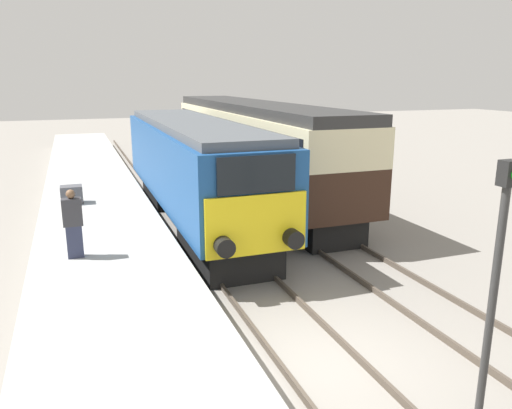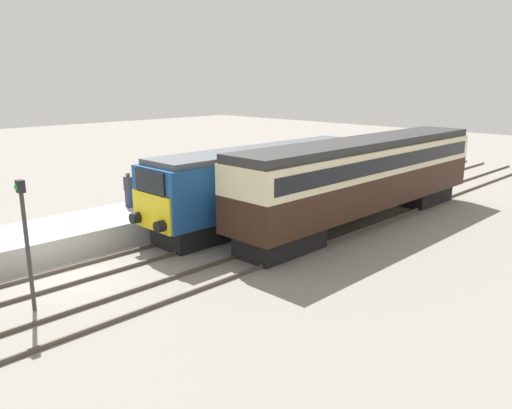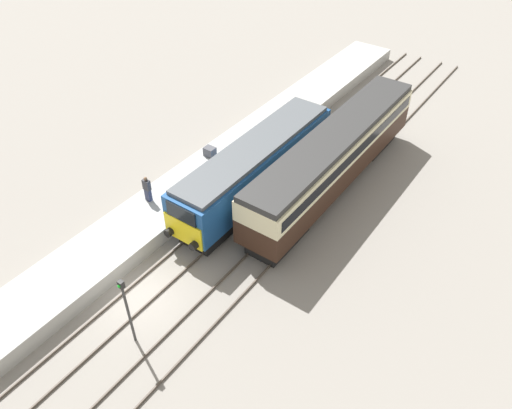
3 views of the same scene
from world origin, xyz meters
The scene contains 9 objects.
ground_plane centered at (0.00, 0.00, 0.00)m, with size 120.00×120.00×0.00m, color gray.
platform_left centered at (-3.30, 8.00, 0.47)m, with size 3.50×50.00×0.94m.
rails_near_track centered at (0.00, 5.00, 0.07)m, with size 1.51×60.00×0.14m.
rails_far_track centered at (3.40, 5.00, 0.07)m, with size 1.50×60.00×0.14m.
locomotive centered at (0.00, 9.73, 2.03)m, with size 2.70×13.16×3.64m.
passenger_carriage centered at (3.40, 13.01, 2.44)m, with size 2.75×16.24×4.05m.
person_on_platform centered at (-4.01, 4.80, 1.75)m, with size 0.44×0.26×1.63m.
signal_post centered at (1.70, -1.98, 2.35)m, with size 0.24×0.28×3.96m.
luggage_crate centered at (-4.04, 10.34, 1.24)m, with size 0.70×0.56×0.60m.
Camera 1 is at (-3.85, -7.07, 5.04)m, focal length 35.00 mm.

